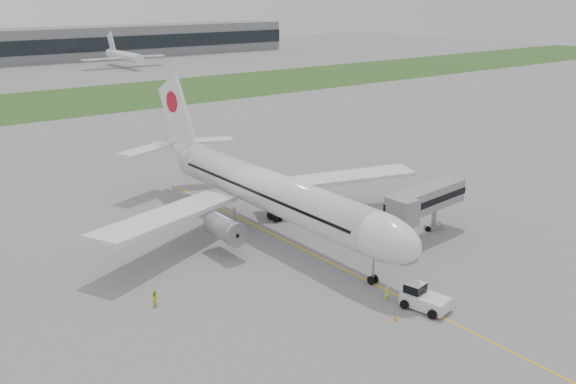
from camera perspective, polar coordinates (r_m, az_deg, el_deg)
ground at (r=79.26m, az=-0.08°, el=-4.39°), size 600.00×600.00×0.00m
apron_markings at (r=75.63m, az=2.21°, el=-5.51°), size 70.00×70.00×0.04m
grass_strip at (r=186.47m, az=-23.07°, el=7.00°), size 600.00×50.00×0.02m
airliner at (r=81.09m, az=-2.15°, el=0.35°), size 48.13×53.95×17.88m
pushback_tug at (r=64.38m, az=11.89°, el=-9.17°), size 3.81×4.94×2.31m
jet_bridge at (r=80.51m, az=11.91°, el=-0.79°), size 14.01×5.50×6.50m
safety_cone_left at (r=61.90m, az=9.52°, el=-10.99°), size 0.40×0.40×0.55m
safety_cone_right at (r=64.97m, az=12.90°, el=-9.74°), size 0.44×0.44×0.60m
ground_crew_near at (r=65.14m, az=8.75°, el=-8.92°), size 0.62×0.45×1.58m
ground_crew_far at (r=64.92m, az=-11.70°, el=-9.18°), size 0.69×0.84×1.60m
distant_aircraft_right at (r=270.10m, az=-14.30°, el=10.69°), size 34.27×30.31×12.99m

